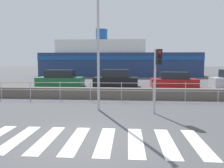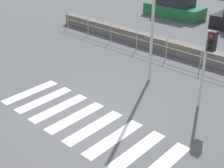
% 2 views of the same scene
% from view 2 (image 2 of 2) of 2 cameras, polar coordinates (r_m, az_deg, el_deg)
% --- Properties ---
extents(ground_plane, '(160.00, 160.00, 0.00)m').
position_cam_2_polar(ground_plane, '(10.79, -5.80, -6.56)').
color(ground_plane, '#4C4C4F').
extents(crosswalk, '(6.75, 2.40, 0.01)m').
position_cam_2_polar(crosswalk, '(10.67, -5.08, -6.95)').
color(crosswalk, silver).
rests_on(crosswalk, ground_plane).
extents(seawall, '(18.62, 0.55, 0.65)m').
position_cam_2_polar(seawall, '(15.96, 14.41, 5.60)').
color(seawall, '#6B6056').
rests_on(seawall, ground_plane).
extents(harbor_fence, '(16.79, 0.04, 1.12)m').
position_cam_2_polar(harbor_fence, '(15.09, 12.94, 6.20)').
color(harbor_fence, '#B2B2B5').
rests_on(harbor_fence, ground_plane).
extents(traffic_light_far, '(0.34, 0.32, 2.89)m').
position_cam_2_polar(traffic_light_far, '(10.98, 17.23, 5.43)').
color(traffic_light_far, '#B2B2B5').
rests_on(traffic_light_far, ground_plane).
extents(parked_car_green, '(4.25, 1.77, 1.52)m').
position_cam_2_polar(parked_car_green, '(23.39, 11.32, 13.52)').
color(parked_car_green, '#1E6633').
rests_on(parked_car_green, ground_plane).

